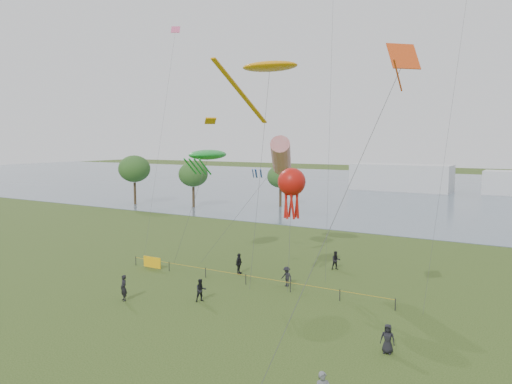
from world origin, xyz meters
The scene contains 16 objects.
ground_plane centered at (0.00, 0.00, 0.00)m, with size 400.00×400.00×0.00m, color #283D13.
lake centered at (0.00, 100.00, 0.02)m, with size 400.00×120.00×0.08m, color slate.
pavilion_left centered at (-12.00, 95.00, 3.00)m, with size 22.00×8.00×6.00m, color silver.
trees centered at (-37.10, 49.14, 5.90)m, with size 28.98×15.79×8.80m.
fence centered at (-9.31, 13.77, 0.55)m, with size 24.07×0.07×1.05m.
spectator_a centered at (-3.74, 8.53, 0.82)m, with size 0.80×0.62×1.65m, color black.
spectator_b centered at (-0.13, 14.99, 0.80)m, with size 1.03×0.59×1.60m, color black.
spectator_c centered at (-5.42, 16.20, 0.90)m, with size 1.06×0.44×1.80m, color black.
spectator_d centered at (10.29, 6.73, 0.81)m, with size 0.79×0.52×1.62m, color black.
spectator_f centered at (-8.65, 5.83, 0.94)m, with size 0.69×0.45×1.88m, color black.
spectator_g centered at (1.30, 21.83, 0.83)m, with size 0.81×0.63×1.67m, color black.
kite_stingray centered at (-2.06, 15.42, 17.24)m, with size 4.71×9.95×17.70m.
kite_windsock centered at (-3.92, 21.07, 10.10)m, with size 8.51×6.02×12.00m.
kite_creature centered at (-9.37, 17.21, 10.22)m, with size 4.44×4.81×10.69m.
kite_octopus centered at (-0.01, 15.50, 8.23)m, with size 2.20×2.88×9.41m.
kite_delta centered at (10.92, 4.81, 14.88)m, with size 5.04×8.06×16.23m.
Camera 1 is at (17.47, -19.41, 11.60)m, focal length 35.00 mm.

